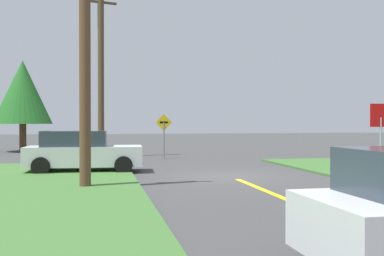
% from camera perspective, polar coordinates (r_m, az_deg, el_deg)
% --- Properties ---
extents(ground_plane, '(120.00, 120.00, 0.00)m').
position_cam_1_polar(ground_plane, '(16.67, 4.71, -6.01)').
color(ground_plane, '#3F3F3F').
extents(lane_stripe_center, '(0.20, 14.00, 0.01)m').
position_cam_1_polar(lane_stripe_center, '(9.36, 18.87, -11.36)').
color(lane_stripe_center, yellow).
rests_on(lane_stripe_center, ground).
extents(stop_sign, '(0.79, 0.07, 2.58)m').
position_cam_1_polar(stop_sign, '(16.67, 22.52, 0.24)').
color(stop_sign, '#9EA0A8').
rests_on(stop_sign, ground).
extents(parked_car_near_building, '(4.51, 2.10, 1.62)m').
position_cam_1_polar(parked_car_near_building, '(18.28, -13.59, -2.90)').
color(parked_car_near_building, silver).
rests_on(parked_car_near_building, ground).
extents(utility_pole_near, '(1.80, 0.33, 7.09)m').
position_cam_1_polar(utility_pole_near, '(13.90, -13.23, 7.66)').
color(utility_pole_near, brown).
rests_on(utility_pole_near, ground).
extents(utility_pole_mid, '(1.77, 0.58, 9.42)m').
position_cam_1_polar(utility_pole_mid, '(26.21, -11.31, 6.94)').
color(utility_pole_mid, brown).
rests_on(utility_pole_mid, ground).
extents(direction_sign, '(0.91, 0.08, 2.40)m').
position_cam_1_polar(direction_sign, '(24.43, -3.54, -0.36)').
color(direction_sign, slate).
rests_on(direction_sign, ground).
extents(oak_tree_left, '(3.84, 3.84, 6.07)m').
position_cam_1_polar(oak_tree_left, '(32.38, -20.40, 4.20)').
color(oak_tree_left, brown).
rests_on(oak_tree_left, ground).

